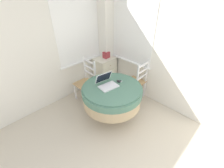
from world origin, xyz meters
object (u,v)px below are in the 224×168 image
object	(u,v)px
laptop	(107,83)
corner_cabinet	(105,71)
dining_chair_near_right_window	(137,82)
round_dining_table	(112,94)
dining_chair_near_back_window	(86,82)
computer_mouse	(119,81)
storage_box	(106,55)
cell_phone	(120,81)

from	to	relation	value
laptop	corner_cabinet	distance (m)	1.34
dining_chair_near_right_window	laptop	bearing A→B (deg)	177.30
round_dining_table	corner_cabinet	world-z (taller)	round_dining_table
round_dining_table	dining_chair_near_back_window	xyz separation A→B (m)	(0.04, 0.86, -0.14)
computer_mouse	corner_cabinet	bearing A→B (deg)	59.75
laptop	computer_mouse	world-z (taller)	laptop
laptop	dining_chair_near_back_window	bearing A→B (deg)	84.25
round_dining_table	storage_box	size ratio (longest dim) A/B	7.23
storage_box	cell_phone	bearing A→B (deg)	-120.95
corner_cabinet	storage_box	world-z (taller)	storage_box
computer_mouse	dining_chair_near_back_window	bearing A→B (deg)	100.66
dining_chair_near_right_window	storage_box	bearing A→B (deg)	90.83
laptop	computer_mouse	bearing A→B (deg)	-17.76
computer_mouse	storage_box	world-z (taller)	storage_box
corner_cabinet	storage_box	xyz separation A→B (m)	(0.04, -0.02, 0.45)
round_dining_table	computer_mouse	xyz separation A→B (m)	(0.20, 0.02, 0.19)
cell_phone	storage_box	world-z (taller)	storage_box
round_dining_table	corner_cabinet	size ratio (longest dim) A/B	1.48
cell_phone	storage_box	size ratio (longest dim) A/B	0.73
computer_mouse	cell_phone	distance (m)	0.05
laptop	storage_box	size ratio (longest dim) A/B	2.48
computer_mouse	storage_box	bearing A→B (deg)	57.58
laptop	dining_chair_near_right_window	distance (m)	0.96
dining_chair_near_back_window	corner_cabinet	bearing A→B (deg)	14.27
round_dining_table	laptop	distance (m)	0.24
corner_cabinet	dining_chair_near_back_window	bearing A→B (deg)	-165.73
cell_phone	corner_cabinet	world-z (taller)	cell_phone
corner_cabinet	storage_box	size ratio (longest dim) A/B	4.89
round_dining_table	laptop	world-z (taller)	laptop
laptop	storage_box	world-z (taller)	laptop
round_dining_table	computer_mouse	distance (m)	0.27
dining_chair_near_back_window	storage_box	distance (m)	0.90
dining_chair_near_back_window	corner_cabinet	world-z (taller)	dining_chair_near_back_window
dining_chair_near_back_window	dining_chair_near_right_window	world-z (taller)	same
dining_chair_near_right_window	storage_box	size ratio (longest dim) A/B	6.41
dining_chair_near_back_window	corner_cabinet	distance (m)	0.79
computer_mouse	cell_phone	xyz separation A→B (m)	(0.04, 0.01, -0.02)
storage_box	dining_chair_near_back_window	bearing A→B (deg)	-167.65
round_dining_table	storage_box	xyz separation A→B (m)	(0.84, 1.04, 0.23)
laptop	cell_phone	distance (m)	0.29
laptop	cell_phone	world-z (taller)	laptop
laptop	corner_cabinet	bearing A→B (deg)	48.84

